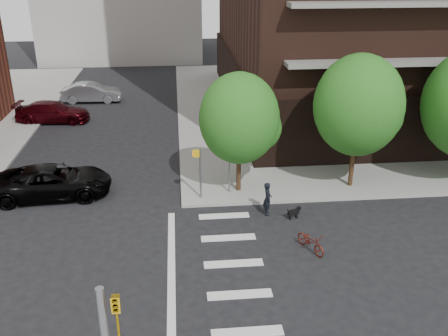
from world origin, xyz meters
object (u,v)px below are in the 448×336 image
parked_car_maroon (53,112)px  dog_walker (268,199)px  parked_car_black (53,182)px  parked_car_silver (91,92)px  scooter (311,241)px

parked_car_maroon → dog_walker: (13.28, -15.61, 0.06)m
parked_car_black → dog_walker: bearing=-109.8°
parked_car_silver → parked_car_maroon: bearing=159.3°
parked_car_silver → dog_walker: (11.24, -20.91, 0.02)m
parked_car_maroon → dog_walker: 20.49m
parked_car_silver → scooter: size_ratio=2.93×
parked_car_silver → dog_walker: bearing=-151.4°
parked_car_silver → scooter: parked_car_silver is taller
scooter → parked_car_silver: bearing=92.3°
parked_car_black → parked_car_maroon: parked_car_black is taller
parked_car_black → parked_car_maroon: 12.90m
parked_car_black → dog_walker: dog_walker is taller
parked_car_maroon → parked_car_black: bearing=-164.3°
parked_car_black → parked_car_maroon: bearing=8.1°
dog_walker → parked_car_black: bearing=78.1°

